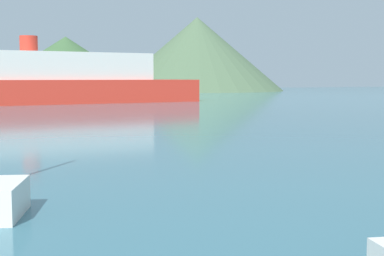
{
  "coord_description": "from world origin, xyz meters",
  "views": [
    {
      "loc": [
        -5.64,
        0.38,
        2.61
      ],
      "look_at": [
        0.51,
        14.0,
        1.2
      ],
      "focal_mm": 50.0,
      "sensor_mm": 36.0,
      "label": 1
    }
  ],
  "objects": [
    {
      "name": "ferry_distant",
      "position": [
        1.64,
        56.06,
        2.27
      ],
      "size": [
        35.29,
        9.05,
        6.76
      ],
      "rotation": [
        0.0,
        0.0,
        0.06
      ],
      "color": "red",
      "rests_on": "ground_plane"
    },
    {
      "name": "hill_east",
      "position": [
        14.5,
        103.01,
        5.17
      ],
      "size": [
        31.96,
        31.96,
        10.35
      ],
      "color": "#3D6038",
      "rests_on": "ground_plane"
    },
    {
      "name": "hill_far_east",
      "position": [
        39.93,
        98.76,
        7.34
      ],
      "size": [
        34.55,
        34.55,
        14.69
      ],
      "color": "#4C6647",
      "rests_on": "ground_plane"
    }
  ]
}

